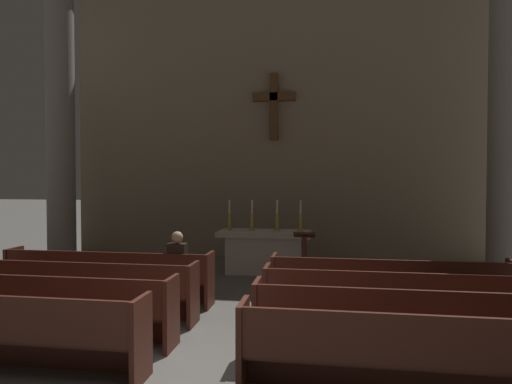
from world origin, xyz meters
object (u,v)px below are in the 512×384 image
Objects in this scene: pew_left_row_2 at (39,307)px; pew_left_row_4 at (108,276)px; altar at (264,251)px; pew_right_row_3 at (399,303)px; candlestick_outer_left at (229,220)px; pew_right_row_1 at (432,357)px; pew_right_row_4 at (389,287)px; pew_left_row_3 at (78,290)px; column_left_second at (61,127)px; candlestick_outer_right at (300,221)px; pew_right_row_2 at (412,325)px; candlestick_inner_left at (252,221)px; candlestick_inner_right at (277,221)px; lone_worshipper at (179,266)px; lectern at (304,260)px; column_right_second at (505,118)px.

pew_left_row_2 and pew_left_row_4 have the same top height.
pew_right_row_3 is at bearing -57.93° from altar.
pew_right_row_3 is 5.26× the size of candlestick_outer_left.
pew_right_row_1 is 2.89m from pew_right_row_4.
pew_left_row_3 is 0.52× the size of column_left_second.
column_left_second reaches higher than pew_left_row_2.
pew_left_row_4 is 4.49m from candlestick_outer_right.
pew_right_row_3 is at bearing 0.00° from pew_left_row_3.
candlestick_outer_left reaches higher than pew_right_row_2.
pew_left_row_3 is at bearing 168.87° from pew_right_row_2.
candlestick_inner_left and candlestick_outer_right have the same top height.
pew_left_row_3 is 1.00× the size of pew_right_row_4.
pew_left_row_3 is 5.26× the size of candlestick_inner_right.
column_left_second reaches higher than candlestick_inner_right.
column_left_second is at bearing 178.06° from altar.
pew_left_row_2 is 5.93m from candlestick_outer_right.
column_left_second is 5.56× the size of lone_worshipper.
candlestick_outer_right is at bearing 55.89° from pew_left_row_2.
lectern is at bearing 107.42° from pew_right_row_1.
lone_worshipper is (1.32, 0.04, 0.22)m from pew_left_row_4.
candlestick_inner_right is (-2.15, 5.83, 0.77)m from pew_right_row_1.
candlestick_inner_right is at bearing 126.12° from pew_right_row_4.
candlestick_outer_left is (-0.85, -0.00, 0.71)m from altar.
pew_left_row_3 is 5.26m from pew_right_row_1.
column_left_second is 6.36× the size of lectern.
altar is 3.03× the size of candlestick_outer_left.
column_right_second is (2.90, 5.05, 3.11)m from pew_right_row_2.
pew_left_row_4 is at bearing -133.03° from candlestick_inner_right.
altar reaches higher than pew_left_row_4.
pew_right_row_4 is at bearing -41.75° from candlestick_outer_left.
candlestick_outer_right reaches higher than altar.
column_left_second reaches higher than lone_worshipper.
pew_left_row_3 is 4.29m from candlestick_outer_left.
column_left_second is 6.62m from candlestick_outer_right.
candlestick_inner_left is at bearing 61.20° from pew_left_row_3.
candlestick_outer_left is at bearing 71.83° from pew_left_row_2.
candlestick_outer_left and candlestick_inner_right have the same top height.
pew_right_row_3 is 1.74× the size of altar.
candlestick_outer_right is 0.55× the size of lone_worshipper.
lectern is (0.99, -1.20, 0.01)m from altar.
column_left_second is at bearing 177.70° from candlestick_outer_left.
candlestick_outer_left is (4.50, -0.18, -2.34)m from column_left_second.
pew_left_row_3 is at bearing -152.33° from column_right_second.
pew_right_row_3 is 4.52m from candlestick_inner_right.
column_left_second reaches higher than pew_right_row_1.
column_left_second is 1.00× the size of column_right_second.
pew_left_row_3 is 9.33m from column_right_second.
candlestick_inner_right is at bearing 0.00° from candlestick_inner_left.
candlestick_inner_left is at bearing 66.20° from pew_left_row_2.
altar reaches higher than pew_right_row_4.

